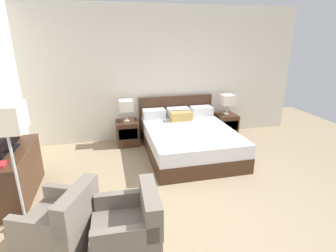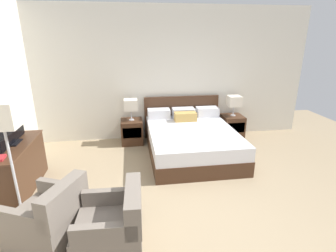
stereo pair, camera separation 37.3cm
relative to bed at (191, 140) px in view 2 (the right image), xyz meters
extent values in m
plane|color=#998466|center=(-0.45, -2.23, -0.29)|extent=(9.76, 9.76, 0.00)
cube|color=silver|center=(-0.45, 1.05, 1.14)|extent=(6.61, 0.06, 2.86)
cube|color=#422819|center=(0.00, -0.09, -0.15)|extent=(1.63, 2.04, 0.28)
cube|color=silver|center=(0.00, -0.09, 0.11)|extent=(1.61, 2.02, 0.25)
cube|color=#422819|center=(0.00, 0.96, 0.19)|extent=(1.69, 0.05, 0.95)
cube|color=silver|center=(-0.55, 0.76, 0.34)|extent=(0.48, 0.28, 0.20)
cube|color=silver|center=(0.00, 0.76, 0.34)|extent=(0.48, 0.28, 0.20)
cube|color=silver|center=(0.55, 0.76, 0.34)|extent=(0.48, 0.28, 0.20)
cube|color=tan|center=(-0.01, 0.49, 0.33)|extent=(0.46, 0.22, 0.18)
cube|color=#422819|center=(-1.14, 0.73, -0.03)|extent=(0.46, 0.48, 0.52)
cube|color=black|center=(-1.14, 0.49, 0.02)|extent=(0.39, 0.01, 0.23)
cube|color=#422819|center=(1.14, 0.73, -0.03)|extent=(0.46, 0.48, 0.52)
cube|color=black|center=(1.14, 0.49, 0.02)|extent=(0.39, 0.01, 0.23)
cylinder|color=#B7B7BC|center=(-1.14, 0.73, 0.24)|extent=(0.11, 0.11, 0.02)
cylinder|color=#B7B7BC|center=(-1.14, 0.73, 0.35)|extent=(0.02, 0.02, 0.21)
cube|color=beige|center=(-1.14, 0.73, 0.57)|extent=(0.28, 0.28, 0.22)
cylinder|color=#B7B7BC|center=(1.14, 0.73, 0.24)|extent=(0.11, 0.11, 0.02)
cylinder|color=#B7B7BC|center=(1.14, 0.73, 0.35)|extent=(0.02, 0.02, 0.21)
cube|color=beige|center=(1.14, 0.73, 0.57)|extent=(0.28, 0.28, 0.22)
cube|color=#422819|center=(-2.88, -0.90, 0.07)|extent=(0.48, 1.25, 0.73)
cube|color=#482C1C|center=(-2.88, -0.90, 0.43)|extent=(0.50, 1.29, 0.02)
cube|color=black|center=(-2.88, -0.82, 0.45)|extent=(0.18, 0.26, 0.02)
cube|color=black|center=(-2.88, -0.82, 0.71)|extent=(0.04, 0.85, 0.52)
cube|color=black|center=(-2.86, -0.82, 0.71)|extent=(0.01, 0.82, 0.50)
cube|color=#70665B|center=(-2.14, -2.07, -0.09)|extent=(0.90, 0.90, 0.40)
cube|color=#70665B|center=(-1.89, -2.18, 0.29)|extent=(0.42, 0.69, 0.36)
cube|color=#70665B|center=(-2.26, -2.34, 0.20)|extent=(0.61, 0.34, 0.18)
cube|color=#70665B|center=(-2.02, -1.80, 0.20)|extent=(0.61, 0.34, 0.18)
cube|color=#70665B|center=(-1.43, -2.35, -0.09)|extent=(0.70, 0.70, 0.40)
cube|color=#70665B|center=(-1.16, -2.36, 0.29)|extent=(0.19, 0.69, 0.36)
cube|color=#70665B|center=(-1.44, -2.64, 0.20)|extent=(0.63, 0.11, 0.18)
cube|color=#70665B|center=(-1.42, -2.05, 0.20)|extent=(0.63, 0.11, 0.18)
cylinder|color=#B7B7BC|center=(-2.61, -1.57, -0.28)|extent=(0.28, 0.28, 0.02)
cylinder|color=#B7B7BC|center=(-2.61, -1.57, 0.34)|extent=(0.03, 0.03, 1.21)
cube|color=beige|center=(-2.61, -1.57, 1.09)|extent=(0.39, 0.39, 0.31)
camera|label=1|loc=(-1.51, -4.61, 1.93)|focal=28.00mm
camera|label=2|loc=(-1.15, -4.68, 1.93)|focal=28.00mm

